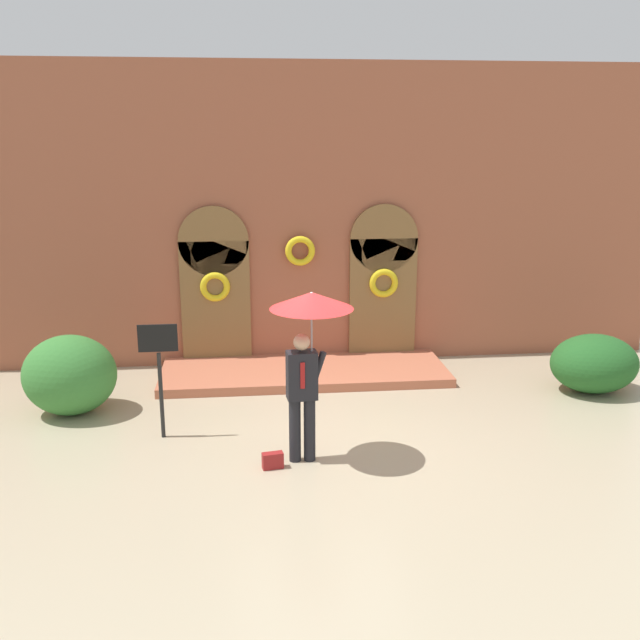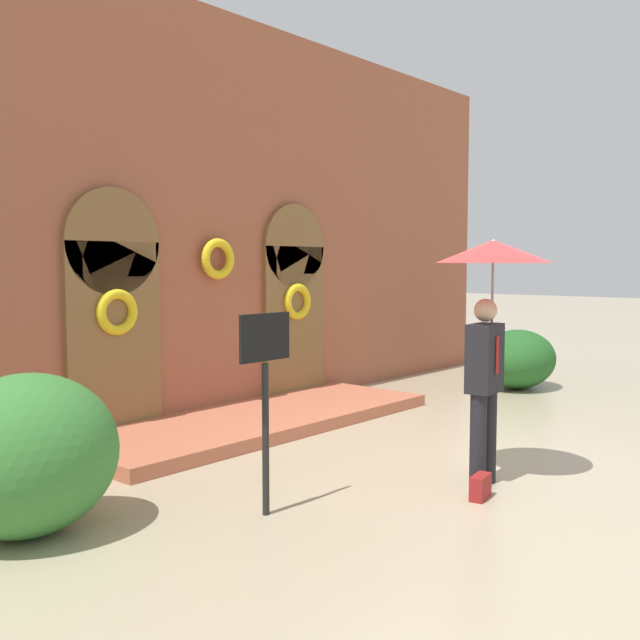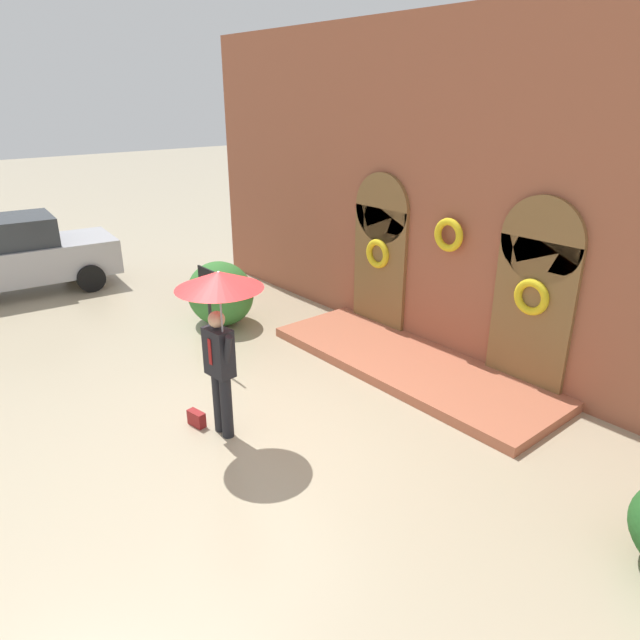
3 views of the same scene
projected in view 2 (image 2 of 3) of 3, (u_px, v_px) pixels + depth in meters
The scene contains 7 objects.
ground_plane at pixel (464, 469), 7.40m from camera, with size 80.00×80.00×0.00m, color tan.
building_facade at pixel (203, 224), 9.90m from camera, with size 14.00×2.30×5.60m.
person_with_umbrella at pixel (491, 287), 6.83m from camera, with size 1.10×1.10×2.36m.
handbag at pixel (480, 487), 6.46m from camera, with size 0.28×0.12×0.22m, color maroon.
sign_post at pixel (265, 379), 5.97m from camera, with size 0.56×0.06×1.72m.
shrub_left at pixel (27, 455), 5.57m from camera, with size 1.46×1.26×1.28m, color #387A33.
shrub_right at pixel (518, 359), 12.19m from camera, with size 1.51×1.22×1.01m, color #235B23.
Camera 2 is at (-6.45, -3.63, 2.13)m, focal length 40.00 mm.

